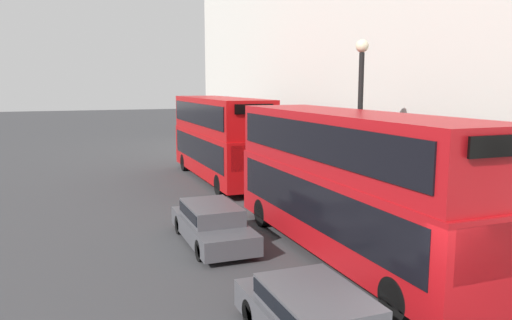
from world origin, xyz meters
TOP-DOWN VIEW (x-y plane):
  - bus_leading at (1.60, 6.22)m, footprint 2.59×11.14m
  - bus_second_in_queue at (1.60, 19.26)m, footprint 2.59×10.52m
  - car_hatchback at (-1.80, 8.94)m, footprint 1.77×4.53m
  - street_lamp at (3.45, 8.56)m, footprint 0.44×0.44m

SIDE VIEW (x-z plane):
  - car_hatchback at x=-1.80m, z-range 0.04..1.33m
  - bus_leading at x=1.60m, z-range 0.23..4.58m
  - bus_second_in_queue at x=1.60m, z-range 0.23..4.68m
  - street_lamp at x=3.45m, z-range 0.77..7.43m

